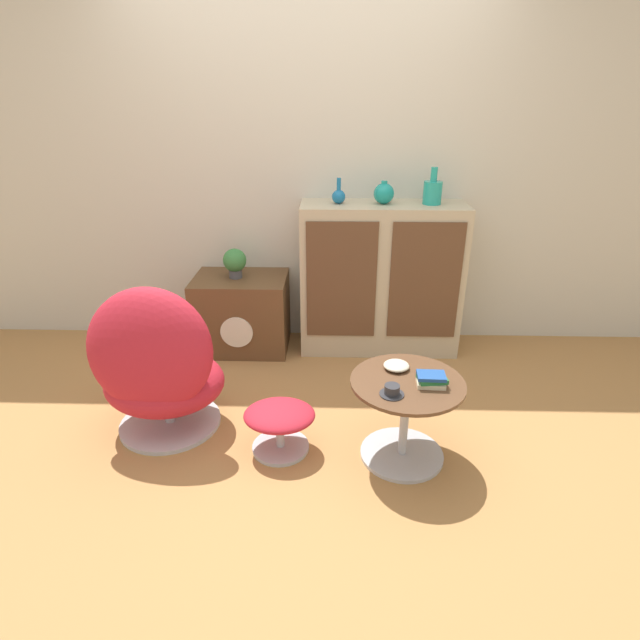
# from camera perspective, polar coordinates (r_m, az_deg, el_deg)

# --- Properties ---
(ground_plane) EXTENTS (12.00, 12.00, 0.00)m
(ground_plane) POSITION_cam_1_polar(r_m,az_deg,el_deg) (2.85, -2.52, -13.14)
(ground_plane) COLOR #A87542
(wall_back) EXTENTS (6.40, 0.06, 2.60)m
(wall_back) POSITION_cam_1_polar(r_m,az_deg,el_deg) (3.64, -1.37, 17.50)
(wall_back) COLOR beige
(wall_back) RESTS_ON ground_plane
(sideboard) EXTENTS (1.12, 0.41, 1.07)m
(sideboard) POSITION_cam_1_polar(r_m,az_deg,el_deg) (3.60, 6.90, 4.68)
(sideboard) COLOR tan
(sideboard) RESTS_ON ground_plane
(tv_console) EXTENTS (0.66, 0.49, 0.55)m
(tv_console) POSITION_cam_1_polar(r_m,az_deg,el_deg) (3.70, -8.89, 0.82)
(tv_console) COLOR brown
(tv_console) RESTS_ON ground_plane
(egg_chair) EXTENTS (0.69, 0.64, 0.89)m
(egg_chair) POSITION_cam_1_polar(r_m,az_deg,el_deg) (2.80, -18.04, -5.29)
(egg_chair) COLOR #B7B7BC
(egg_chair) RESTS_ON ground_plane
(ottoman) EXTENTS (0.37, 0.32, 0.26)m
(ottoman) POSITION_cam_1_polar(r_m,az_deg,el_deg) (2.66, -4.64, -11.34)
(ottoman) COLOR #B7B7BC
(ottoman) RESTS_ON ground_plane
(coffee_table) EXTENTS (0.56, 0.56, 0.45)m
(coffee_table) POSITION_cam_1_polar(r_m,az_deg,el_deg) (2.59, 9.69, -10.38)
(coffee_table) COLOR #B7B7BC
(coffee_table) RESTS_ON ground_plane
(vase_leftmost) EXTENTS (0.09, 0.09, 0.17)m
(vase_leftmost) POSITION_cam_1_polar(r_m,az_deg,el_deg) (3.43, 2.14, 14.00)
(vase_leftmost) COLOR #196699
(vase_leftmost) RESTS_ON sideboard
(vase_inner_left) EXTENTS (0.14, 0.14, 0.15)m
(vase_inner_left) POSITION_cam_1_polar(r_m,az_deg,el_deg) (3.45, 7.31, 14.16)
(vase_inner_left) COLOR teal
(vase_inner_left) RESTS_ON sideboard
(vase_inner_right) EXTENTS (0.12, 0.12, 0.24)m
(vase_inner_right) POSITION_cam_1_polar(r_m,az_deg,el_deg) (3.49, 12.74, 14.12)
(vase_inner_right) COLOR teal
(vase_inner_right) RESTS_ON sideboard
(potted_plant) EXTENTS (0.16, 0.16, 0.21)m
(potted_plant) POSITION_cam_1_polar(r_m,az_deg,el_deg) (3.57, -9.71, 6.59)
(potted_plant) COLOR #4C4C51
(potted_plant) RESTS_ON tv_console
(teacup) EXTENTS (0.12, 0.12, 0.05)m
(teacup) POSITION_cam_1_polar(r_m,az_deg,el_deg) (2.36, 8.22, -8.04)
(teacup) COLOR #2D2D33
(teacup) RESTS_ON coffee_table
(book_stack) EXTENTS (0.15, 0.11, 0.06)m
(book_stack) POSITION_cam_1_polar(r_m,az_deg,el_deg) (2.47, 12.61, -6.64)
(book_stack) COLOR beige
(book_stack) RESTS_ON coffee_table
(bowl) EXTENTS (0.13, 0.13, 0.04)m
(bowl) POSITION_cam_1_polar(r_m,az_deg,el_deg) (2.58, 8.73, -5.16)
(bowl) COLOR beige
(bowl) RESTS_ON coffee_table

